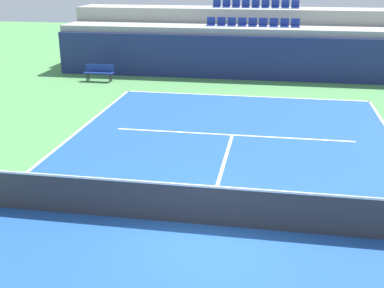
# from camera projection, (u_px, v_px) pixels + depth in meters

# --- Properties ---
(ground_plane) EXTENTS (80.00, 80.00, 0.00)m
(ground_plane) POSITION_uv_depth(u_px,v_px,m) (206.00, 225.00, 11.18)
(ground_plane) COLOR #4C8C4C
(court_surface) EXTENTS (11.00, 24.00, 0.01)m
(court_surface) POSITION_uv_depth(u_px,v_px,m) (206.00, 225.00, 11.18)
(court_surface) COLOR #1E4C99
(court_surface) RESTS_ON ground_plane
(baseline_far) EXTENTS (11.00, 0.10, 0.00)m
(baseline_far) POSITION_uv_depth(u_px,v_px,m) (244.00, 96.00, 22.25)
(baseline_far) COLOR white
(baseline_far) RESTS_ON court_surface
(service_line_far) EXTENTS (8.26, 0.10, 0.00)m
(service_line_far) POSITION_uv_depth(u_px,v_px,m) (232.00, 135.00, 17.11)
(service_line_far) COLOR white
(service_line_far) RESTS_ON court_surface
(centre_service_line) EXTENTS (0.10, 6.40, 0.00)m
(centre_service_line) POSITION_uv_depth(u_px,v_px,m) (222.00, 170.00, 14.14)
(centre_service_line) COLOR white
(centre_service_line) RESTS_ON court_surface
(back_wall) EXTENTS (20.48, 0.30, 2.22)m
(back_wall) POSITION_uv_depth(u_px,v_px,m) (250.00, 58.00, 25.18)
(back_wall) COLOR navy
(back_wall) RESTS_ON ground_plane
(stands_tier_lower) EXTENTS (20.48, 2.40, 2.55)m
(stands_tier_lower) POSITION_uv_depth(u_px,v_px,m) (251.00, 51.00, 26.38)
(stands_tier_lower) COLOR #9E9E99
(stands_tier_lower) RESTS_ON ground_plane
(stands_tier_upper) EXTENTS (20.48, 2.40, 3.32)m
(stands_tier_upper) POSITION_uv_depth(u_px,v_px,m) (254.00, 38.00, 28.47)
(stands_tier_upper) COLOR #9E9E99
(stands_tier_upper) RESTS_ON ground_plane
(seating_row_lower) EXTENTS (4.88, 0.44, 0.44)m
(seating_row_lower) POSITION_uv_depth(u_px,v_px,m) (253.00, 24.00, 25.99)
(seating_row_lower) COLOR navy
(seating_row_lower) RESTS_ON stands_tier_lower
(seating_row_upper) EXTENTS (4.88, 0.44, 0.44)m
(seating_row_upper) POSITION_uv_depth(u_px,v_px,m) (255.00, 5.00, 27.95)
(seating_row_upper) COLOR navy
(seating_row_upper) RESTS_ON stands_tier_upper
(tennis_net) EXTENTS (11.08, 0.08, 1.07)m
(tennis_net) POSITION_uv_depth(u_px,v_px,m) (206.00, 205.00, 11.01)
(tennis_net) COLOR black
(tennis_net) RESTS_ON court_surface
(player_bench) EXTENTS (1.50, 0.40, 0.85)m
(player_bench) POSITION_uv_depth(u_px,v_px,m) (99.00, 71.00, 25.02)
(player_bench) COLOR navy
(player_bench) RESTS_ON ground_plane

